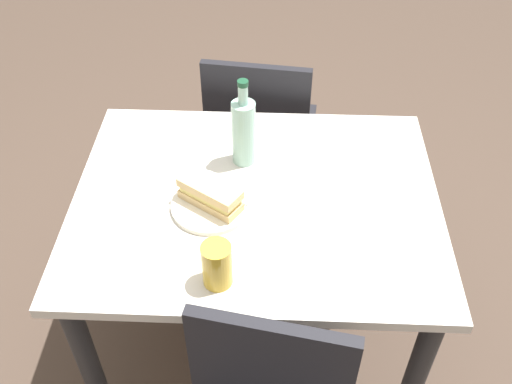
% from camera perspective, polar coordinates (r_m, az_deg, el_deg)
% --- Properties ---
extents(ground_plane, '(8.00, 8.00, 0.00)m').
position_cam_1_polar(ground_plane, '(2.21, 0.00, -14.14)').
color(ground_plane, '#47382D').
extents(dining_table, '(1.04, 0.82, 0.72)m').
position_cam_1_polar(dining_table, '(1.73, 0.00, -3.29)').
color(dining_table, beige).
rests_on(dining_table, ground).
extents(chair_far, '(0.44, 0.44, 0.84)m').
position_cam_1_polar(chair_far, '(2.26, 0.39, 5.73)').
color(chair_far, black).
rests_on(chair_far, ground).
extents(plate_near, '(0.22, 0.22, 0.01)m').
position_cam_1_polar(plate_near, '(1.62, -4.44, -1.31)').
color(plate_near, silver).
rests_on(plate_near, dining_table).
extents(baguette_sandwich_near, '(0.19, 0.16, 0.07)m').
position_cam_1_polar(baguette_sandwich_near, '(1.59, -4.52, -0.24)').
color(baguette_sandwich_near, '#DBB77A').
rests_on(baguette_sandwich_near, plate_near).
extents(knife_near, '(0.16, 0.10, 0.01)m').
position_cam_1_polar(knife_near, '(1.64, -3.69, 0.11)').
color(knife_near, silver).
rests_on(knife_near, plate_near).
extents(water_bottle, '(0.07, 0.07, 0.28)m').
position_cam_1_polar(water_bottle, '(1.70, -1.22, 6.04)').
color(water_bottle, '#99C6B7').
rests_on(water_bottle, dining_table).
extents(beer_glass, '(0.07, 0.07, 0.12)m').
position_cam_1_polar(beer_glass, '(1.40, -3.86, -7.15)').
color(beer_glass, gold).
rests_on(beer_glass, dining_table).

